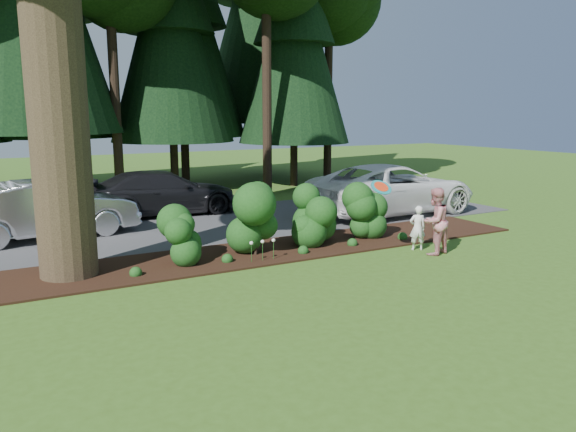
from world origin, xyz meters
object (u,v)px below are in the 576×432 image
object	(u,v)px
car_white_suv	(392,189)
car_dark_suv	(163,193)
child	(417,228)
adult	(435,221)
car_silver_wagon	(46,210)
frisbee	(381,187)

from	to	relation	value
car_white_suv	car_dark_suv	distance (m)	8.12
child	adult	xyz separation A→B (m)	(0.06, -0.57, 0.27)
car_dark_suv	child	xyz separation A→B (m)	(4.38, -8.26, -0.21)
car_silver_wagon	car_dark_suv	size ratio (longest dim) A/B	0.94
child	frisbee	world-z (taller)	frisbee
car_silver_wagon	child	distance (m)	10.46
car_dark_suv	adult	world-z (taller)	adult
car_dark_suv	child	bearing A→B (deg)	-150.65
frisbee	car_dark_suv	bearing A→B (deg)	109.80
car_white_suv	car_dark_suv	world-z (taller)	car_white_suv
car_white_suv	child	world-z (taller)	car_white_suv
adult	frisbee	world-z (taller)	frisbee
adult	frisbee	size ratio (longest dim) A/B	3.23
car_dark_suv	child	distance (m)	9.36
car_silver_wagon	adult	size ratio (longest dim) A/B	2.90
adult	frisbee	distance (m)	1.75
car_silver_wagon	adult	bearing A→B (deg)	-136.47
child	frisbee	xyz separation A→B (m)	(-1.36, -0.13, 1.19)
car_silver_wagon	adult	distance (m)	10.85
frisbee	car_silver_wagon	bearing A→B (deg)	138.17
car_silver_wagon	child	bearing A→B (deg)	-134.25
car_white_suv	car_dark_suv	bearing A→B (deg)	60.20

